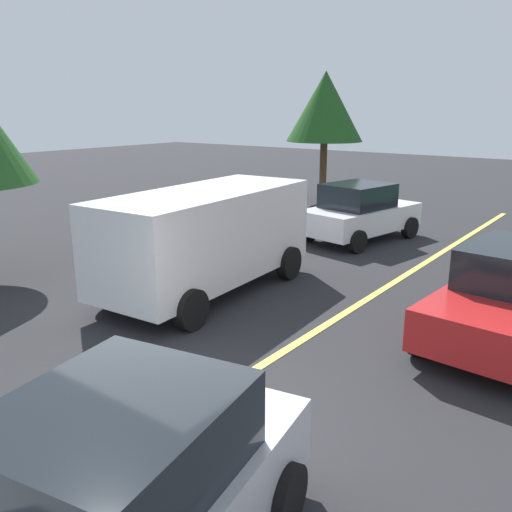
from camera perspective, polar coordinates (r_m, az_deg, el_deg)
The scene contains 6 objects.
ground_plane at distance 7.36m, azimuth -7.59°, elevation -16.25°, with size 80.00×80.00×0.00m, color #262628.
lane_marking_centre at distance 9.46m, azimuth 5.33°, elevation -8.58°, with size 28.00×0.16×0.01m, color #E0D14C.
white_van at distance 11.36m, azimuth -5.20°, elevation 2.28°, with size 5.33×2.55×2.20m.
car_white_crossing at distance 16.28m, azimuth 10.93°, elevation 4.57°, with size 4.08×2.56×1.70m.
car_silver_far_lane at distance 4.78m, azimuth -15.33°, elevation -24.25°, with size 4.30×2.66×1.69m.
tree_centre_verge at distance 23.10m, azimuth 7.33°, elevation 15.38°, with size 3.16×3.16×5.27m.
Camera 1 is at (-4.40, -4.46, 3.86)m, focal length 37.80 mm.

